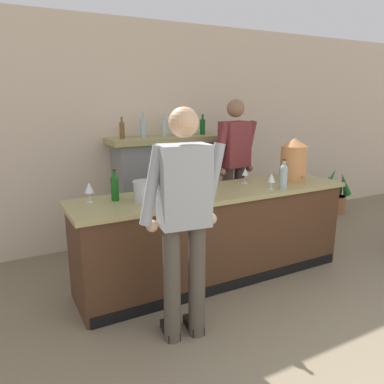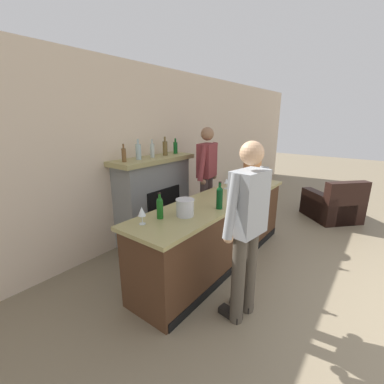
# 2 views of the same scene
# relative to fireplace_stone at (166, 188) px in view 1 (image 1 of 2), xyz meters

# --- Properties ---
(wall_back_panel) EXTENTS (12.00, 0.07, 2.75)m
(wall_back_panel) POSITION_rel_fireplace_stone_xyz_m (0.21, 0.26, 0.68)
(wall_back_panel) COLOR beige
(wall_back_panel) RESTS_ON ground_plane
(bar_counter) EXTENTS (2.87, 0.70, 0.93)m
(bar_counter) POSITION_rel_fireplace_stone_xyz_m (-0.01, -1.23, -0.23)
(bar_counter) COLOR #492C1B
(bar_counter) RESTS_ON ground_plane
(fireplace_stone) EXTENTS (1.44, 0.52, 1.66)m
(fireplace_stone) POSITION_rel_fireplace_stone_xyz_m (0.00, 0.00, 0.00)
(fireplace_stone) COLOR gray
(fireplace_stone) RESTS_ON ground_plane
(potted_plant_corner) EXTENTS (0.41, 0.43, 0.72)m
(potted_plant_corner) POSITION_rel_fireplace_stone_xyz_m (2.94, -0.19, -0.42)
(potted_plant_corner) COLOR #9C623A
(potted_plant_corner) RESTS_ON ground_plane
(person_customer) EXTENTS (0.65, 0.34, 1.77)m
(person_customer) POSITION_rel_fireplace_stone_xyz_m (-0.75, -1.98, 0.29)
(person_customer) COLOR #4B4338
(person_customer) RESTS_ON ground_plane
(person_bartender) EXTENTS (0.65, 0.36, 1.81)m
(person_bartender) POSITION_rel_fireplace_stone_xyz_m (0.65, -0.59, 0.32)
(person_bartender) COLOR #523F3D
(person_bartender) RESTS_ON ground_plane
(copper_dispenser) EXTENTS (0.29, 0.33, 0.47)m
(copper_dispenser) POSITION_rel_fireplace_stone_xyz_m (1.00, -1.22, 0.47)
(copper_dispenser) COLOR #CD814B
(copper_dispenser) RESTS_ON bar_counter
(ice_bucket_steel) EXTENTS (0.20, 0.20, 0.19)m
(ice_bucket_steel) POSITION_rel_fireplace_stone_xyz_m (-0.78, -1.27, 0.33)
(ice_bucket_steel) COLOR silver
(ice_bucket_steel) RESTS_ON bar_counter
(wine_bottle_chardonnay_pale) EXTENTS (0.08, 0.08, 0.30)m
(wine_bottle_chardonnay_pale) POSITION_rel_fireplace_stone_xyz_m (0.65, -1.46, 0.37)
(wine_bottle_chardonnay_pale) COLOR #9CAFB5
(wine_bottle_chardonnay_pale) RESTS_ON bar_counter
(wine_bottle_merlot_tall) EXTENTS (0.07, 0.07, 0.28)m
(wine_bottle_merlot_tall) POSITION_rel_fireplace_stone_xyz_m (-0.99, -1.11, 0.36)
(wine_bottle_merlot_tall) COLOR #145616
(wine_bottle_merlot_tall) RESTS_ON bar_counter
(wine_bottle_cabernet_heavy) EXTENTS (0.07, 0.07, 0.32)m
(wine_bottle_cabernet_heavy) POSITION_rel_fireplace_stone_xyz_m (-0.36, -1.45, 0.38)
(wine_bottle_cabernet_heavy) COLOR #083715
(wine_bottle_cabernet_heavy) RESTS_ON bar_counter
(wine_glass_near_bucket) EXTENTS (0.08, 0.08, 0.17)m
(wine_glass_near_bucket) POSITION_rel_fireplace_stone_xyz_m (1.12, -0.98, 0.36)
(wine_glass_near_bucket) COLOR silver
(wine_glass_near_bucket) RESTS_ON bar_counter
(wine_glass_mid_counter) EXTENTS (0.08, 0.08, 0.18)m
(wine_glass_mid_counter) POSITION_rel_fireplace_stone_xyz_m (-1.21, -1.08, 0.37)
(wine_glass_mid_counter) COLOR silver
(wine_glass_mid_counter) RESTS_ON bar_counter
(wine_glass_front_right) EXTENTS (0.08, 0.08, 0.16)m
(wine_glass_front_right) POSITION_rel_fireplace_stone_xyz_m (0.46, -1.07, 0.35)
(wine_glass_front_right) COLOR silver
(wine_glass_front_right) RESTS_ON bar_counter
(wine_glass_back_row) EXTENTS (0.08, 0.08, 0.16)m
(wine_glass_back_row) POSITION_rel_fireplace_stone_xyz_m (0.52, -1.44, 0.35)
(wine_glass_back_row) COLOR silver
(wine_glass_back_row) RESTS_ON bar_counter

